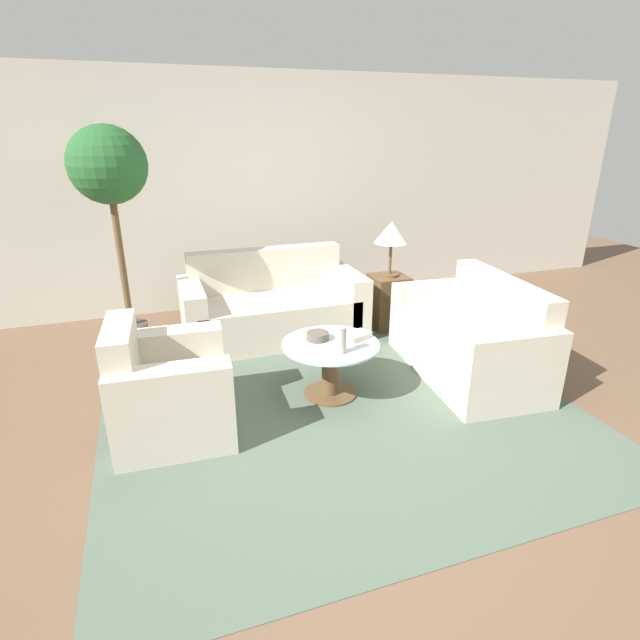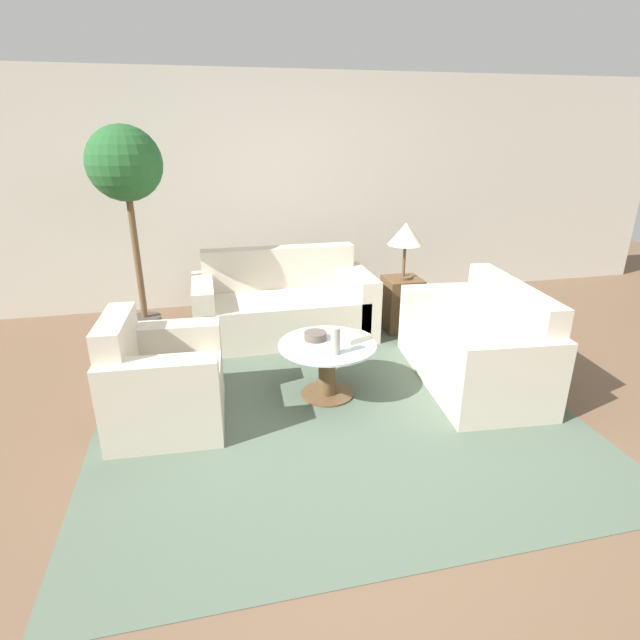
# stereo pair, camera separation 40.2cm
# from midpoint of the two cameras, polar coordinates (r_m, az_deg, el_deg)

# --- Properties ---
(ground_plane) EXTENTS (14.00, 14.00, 0.00)m
(ground_plane) POSITION_cam_midpoint_polar(r_m,az_deg,el_deg) (3.58, 7.38, -13.05)
(ground_plane) COLOR brown
(wall_back) EXTENTS (10.00, 0.06, 2.60)m
(wall_back) POSITION_cam_midpoint_polar(r_m,az_deg,el_deg) (5.99, -2.39, 14.35)
(wall_back) COLOR beige
(wall_back) RESTS_ON ground_plane
(rug) EXTENTS (3.45, 3.55, 0.01)m
(rug) POSITION_cam_midpoint_polar(r_m,az_deg,el_deg) (4.04, 3.69, -8.55)
(rug) COLOR #4C5B4C
(rug) RESTS_ON ground_plane
(sofa_main) EXTENTS (1.77, 0.83, 0.86)m
(sofa_main) POSITION_cam_midpoint_polar(r_m,az_deg,el_deg) (5.09, -1.96, 1.43)
(sofa_main) COLOR beige
(sofa_main) RESTS_ON ground_plane
(armchair) EXTENTS (0.81, 0.88, 0.82)m
(armchair) POSITION_cam_midpoint_polar(r_m,az_deg,el_deg) (3.68, -14.97, -7.32)
(armchair) COLOR beige
(armchair) RESTS_ON ground_plane
(loveseat) EXTENTS (0.91, 1.55, 0.84)m
(loveseat) POSITION_cam_midpoint_polar(r_m,az_deg,el_deg) (4.42, 20.27, -3.12)
(loveseat) COLOR beige
(loveseat) RESTS_ON ground_plane
(coffee_table) EXTENTS (0.76, 0.76, 0.45)m
(coffee_table) POSITION_cam_midpoint_polar(r_m,az_deg,el_deg) (3.91, 3.78, -4.92)
(coffee_table) COLOR brown
(coffee_table) RESTS_ON ground_plane
(side_table) EXTENTS (0.36, 0.36, 0.56)m
(side_table) POSITION_cam_midpoint_polar(r_m,az_deg,el_deg) (5.31, 11.44, 1.75)
(side_table) COLOR brown
(side_table) RESTS_ON ground_plane
(table_lamp) EXTENTS (0.35, 0.35, 0.57)m
(table_lamp) POSITION_cam_midpoint_polar(r_m,az_deg,el_deg) (5.12, 12.03, 9.42)
(table_lamp) COLOR brown
(table_lamp) RESTS_ON side_table
(potted_plant) EXTENTS (0.65, 0.65, 2.04)m
(potted_plant) POSITION_cam_midpoint_polar(r_m,az_deg,el_deg) (4.79, -18.95, 14.84)
(potted_plant) COLOR #3D3833
(potted_plant) RESTS_ON ground_plane
(vase) EXTENTS (0.07, 0.07, 0.20)m
(vase) POSITION_cam_midpoint_polar(r_m,az_deg,el_deg) (3.64, 4.96, -2.45)
(vase) COLOR #9E998E
(vase) RESTS_ON coffee_table
(bowl) EXTENTS (0.18, 0.18, 0.06)m
(bowl) POSITION_cam_midpoint_polar(r_m,az_deg,el_deg) (3.90, 2.42, -1.88)
(bowl) COLOR brown
(bowl) RESTS_ON coffee_table
(book_stack) EXTENTS (0.24, 0.20, 0.04)m
(book_stack) POSITION_cam_midpoint_polar(r_m,az_deg,el_deg) (3.92, 7.03, -2.03)
(book_stack) COLOR beige
(book_stack) RESTS_ON coffee_table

